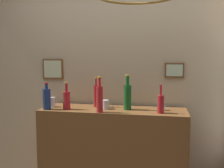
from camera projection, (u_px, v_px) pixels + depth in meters
The scene contains 11 objects.
panelled_rear_partition at pixel (118, 81), 2.79m from camera, with size 3.22×0.15×2.42m.
bar_shelf_unit at pixel (113, 161), 2.60m from camera, with size 1.41×0.41×1.04m, color brown.
liquor_bottle_port at pixel (67, 99), 2.52m from camera, with size 0.07×0.07×0.26m.
liquor_bottle_rum at pixel (127, 96), 2.50m from camera, with size 0.08×0.08×0.33m.
liquor_bottle_tequila at pixel (47, 99), 2.52m from camera, with size 0.08×0.08×0.26m.
liquor_bottle_scotch at pixel (160, 103), 2.35m from camera, with size 0.06×0.06×0.26m.
liquor_bottle_mezcal at pixel (100, 98), 2.38m from camera, with size 0.06×0.06×0.33m.
liquor_bottle_vodka at pixel (96, 95), 2.65m from camera, with size 0.05×0.05×0.30m.
glass_tumbler_rocks at pixel (162, 106), 2.48m from camera, with size 0.06×0.06×0.07m.
glass_tumbler_highball at pixel (105, 104), 2.54m from camera, with size 0.07×0.07×0.09m.
glass_tumbler_shot at pixel (52, 102), 2.65m from camera, with size 0.06×0.06×0.10m.
Camera 1 is at (0.46, -1.64, 1.56)m, focal length 42.07 mm.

